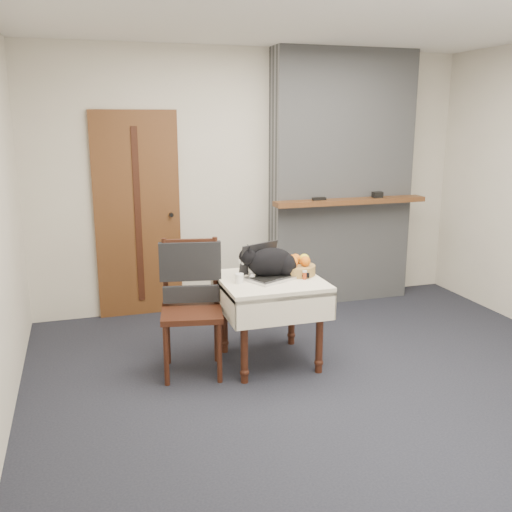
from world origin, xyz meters
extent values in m
plane|color=black|center=(0.00, 0.00, 0.00)|extent=(4.50, 4.50, 0.00)
cube|color=beige|center=(0.00, 2.00, 1.30)|extent=(4.50, 0.02, 2.60)
cube|color=white|center=(0.00, 0.00, 2.60)|extent=(4.50, 4.00, 0.02)
cube|color=brown|center=(-1.20, 1.98, 1.00)|extent=(0.82, 0.05, 2.00)
cube|color=#391B0F|center=(-1.20, 1.95, 1.00)|extent=(0.06, 0.01, 1.70)
cylinder|color=black|center=(-0.88, 1.93, 1.00)|extent=(0.04, 0.06, 0.04)
cube|color=gray|center=(0.90, 1.85, 1.30)|extent=(1.50, 0.30, 2.60)
cube|color=brown|center=(0.90, 1.61, 1.10)|extent=(1.62, 0.18, 0.05)
cube|color=black|center=(0.55, 1.61, 1.14)|extent=(0.14, 0.04, 0.03)
cube|color=black|center=(1.20, 1.61, 1.16)|extent=(0.10, 0.07, 0.06)
cylinder|color=#391B0F|center=(-0.64, 0.18, 0.32)|extent=(0.06, 0.06, 0.64)
sphere|color=#391B0F|center=(-0.64, 0.18, 0.08)|extent=(0.07, 0.07, 0.07)
cylinder|color=#391B0F|center=(-0.04, 0.18, 0.32)|extent=(0.06, 0.06, 0.64)
sphere|color=#391B0F|center=(-0.04, 0.18, 0.08)|extent=(0.07, 0.07, 0.07)
cylinder|color=#391B0F|center=(-0.64, 0.78, 0.32)|extent=(0.06, 0.06, 0.64)
sphere|color=#391B0F|center=(-0.64, 0.78, 0.08)|extent=(0.07, 0.07, 0.07)
cylinder|color=#391B0F|center=(-0.04, 0.78, 0.32)|extent=(0.06, 0.06, 0.64)
sphere|color=#391B0F|center=(-0.04, 0.78, 0.08)|extent=(0.07, 0.07, 0.07)
cube|color=white|center=(-0.34, 0.48, 0.67)|extent=(0.78, 0.78, 0.06)
cube|color=white|center=(-0.34, 0.09, 0.56)|extent=(0.78, 0.01, 0.22)
cube|color=white|center=(-0.34, 0.86, 0.56)|extent=(0.78, 0.01, 0.22)
cube|color=white|center=(-0.73, 0.48, 0.56)|extent=(0.01, 0.78, 0.22)
cube|color=white|center=(0.04, 0.48, 0.56)|extent=(0.01, 0.78, 0.22)
cube|color=#B7B7BC|center=(-0.34, 0.45, 0.71)|extent=(0.43, 0.38, 0.02)
cube|color=black|center=(-0.34, 0.45, 0.72)|extent=(0.35, 0.28, 0.00)
cube|color=black|center=(-0.41, 0.59, 0.85)|extent=(0.36, 0.21, 0.25)
cube|color=#96BBDB|center=(-0.41, 0.59, 0.85)|extent=(0.33, 0.19, 0.22)
ellipsoid|color=black|center=(-0.33, 0.52, 0.82)|extent=(0.39, 0.25, 0.24)
ellipsoid|color=black|center=(-0.22, 0.51, 0.80)|extent=(0.21, 0.23, 0.19)
sphere|color=black|center=(-0.51, 0.54, 0.87)|extent=(0.15, 0.15, 0.13)
ellipsoid|color=white|center=(-0.56, 0.54, 0.84)|extent=(0.06, 0.07, 0.07)
ellipsoid|color=white|center=(-0.48, 0.53, 0.77)|extent=(0.06, 0.08, 0.09)
cone|color=black|center=(-0.50, 0.50, 0.94)|extent=(0.05, 0.06, 0.06)
cone|color=black|center=(-0.50, 0.58, 0.94)|extent=(0.05, 0.06, 0.06)
cylinder|color=black|center=(-0.15, 0.42, 0.73)|extent=(0.20, 0.12, 0.04)
sphere|color=white|center=(-0.49, 0.49, 0.72)|extent=(0.04, 0.04, 0.04)
sphere|color=white|center=(-0.48, 0.58, 0.72)|extent=(0.04, 0.04, 0.04)
cylinder|color=white|center=(-0.61, 0.43, 0.74)|extent=(0.06, 0.06, 0.07)
cylinder|color=#A13613|center=(-0.10, 0.38, 0.73)|extent=(0.03, 0.03, 0.06)
cylinder|color=silver|center=(-0.10, 0.38, 0.76)|extent=(0.03, 0.03, 0.01)
cylinder|color=#AE8746|center=(-0.09, 0.52, 0.74)|extent=(0.28, 0.28, 0.08)
sphere|color=orange|center=(-0.15, 0.49, 0.82)|extent=(0.08, 0.08, 0.08)
sphere|color=orange|center=(-0.05, 0.48, 0.82)|extent=(0.08, 0.08, 0.08)
sphere|color=orange|center=(-0.09, 0.58, 0.82)|extent=(0.08, 0.08, 0.08)
sphere|color=yellow|center=(-0.03, 0.56, 0.82)|extent=(0.08, 0.08, 0.08)
sphere|color=orange|center=(-0.14, 0.57, 0.82)|extent=(0.08, 0.08, 0.08)
cube|color=black|center=(-0.18, 0.50, 0.70)|extent=(0.14, 0.09, 0.01)
cube|color=#391B0F|center=(-0.98, 0.46, 0.49)|extent=(0.53, 0.53, 0.04)
cylinder|color=#391B0F|center=(-1.20, 0.30, 0.24)|extent=(0.04, 0.04, 0.49)
cylinder|color=#391B0F|center=(-0.82, 0.24, 0.24)|extent=(0.04, 0.04, 0.49)
cylinder|color=#391B0F|center=(-1.13, 0.69, 0.24)|extent=(0.04, 0.04, 0.49)
cylinder|color=#391B0F|center=(-0.75, 0.62, 0.24)|extent=(0.04, 0.04, 0.49)
cylinder|color=#391B0F|center=(-1.13, 0.69, 0.76)|extent=(0.04, 0.04, 0.54)
cylinder|color=#391B0F|center=(-0.75, 0.62, 0.76)|extent=(0.04, 0.04, 0.54)
cube|color=#391B0F|center=(-0.94, 0.65, 0.87)|extent=(0.39, 0.10, 0.30)
cube|color=black|center=(-0.94, 0.64, 0.84)|extent=(0.48, 0.15, 0.30)
camera|label=1|loc=(-1.73, -3.59, 1.93)|focal=40.00mm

